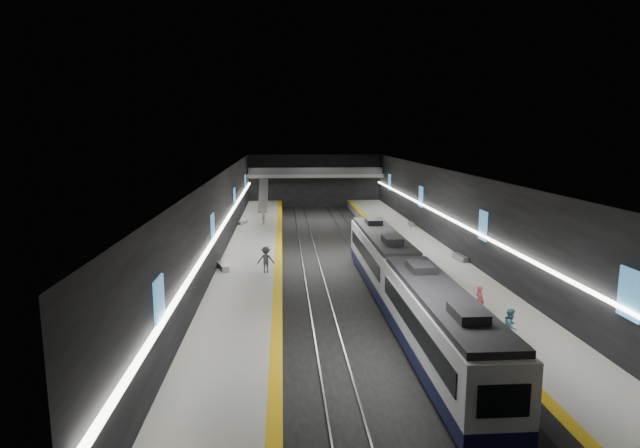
{
  "coord_description": "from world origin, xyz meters",
  "views": [
    {
      "loc": [
        -4.91,
        -46.07,
        11.36
      ],
      "look_at": [
        -1.16,
        6.83,
        2.2
      ],
      "focal_mm": 30.0,
      "sensor_mm": 36.0,
      "label": 1
    }
  ],
  "objects": [
    {
      "name": "bench_left_far",
      "position": [
        -9.5,
        14.23,
        1.21
      ],
      "size": [
        1.11,
        1.78,
        0.42
      ],
      "primitive_type": "cube",
      "rotation": [
        0.0,
        0.0,
        -0.4
      ],
      "color": "#99999E",
      "rests_on": "platform_left"
    },
    {
      "name": "mezzanine_bridge",
      "position": [
        0.0,
        32.93,
        5.04
      ],
      "size": [
        20.0,
        3.0,
        1.5
      ],
      "color": "gray",
      "rests_on": "wall_left"
    },
    {
      "name": "tile_surface_right",
      "position": [
        7.5,
        0.0,
        1.01
      ],
      "size": [
        5.0,
        70.0,
        0.02
      ],
      "primitive_type": "cube",
      "color": "#ABABA6",
      "rests_on": "platform_right"
    },
    {
      "name": "ad_posters",
      "position": [
        -0.0,
        1.0,
        4.5
      ],
      "size": [
        19.94,
        53.5,
        2.2
      ],
      "color": "#4492CE",
      "rests_on": "wall_left"
    },
    {
      "name": "cove_light_left",
      "position": [
        -9.8,
        0.0,
        3.8
      ],
      "size": [
        0.25,
        68.6,
        0.12
      ],
      "primitive_type": "cube",
      "color": "white",
      "rests_on": "wall_left"
    },
    {
      "name": "platform_left",
      "position": [
        -7.5,
        0.0,
        0.5
      ],
      "size": [
        5.0,
        70.0,
        1.0
      ],
      "primitive_type": "cube",
      "color": "slate",
      "rests_on": "ground"
    },
    {
      "name": "train",
      "position": [
        2.5,
        -14.72,
        2.2
      ],
      "size": [
        2.69,
        30.04,
        3.6
      ],
      "color": "#0F1237",
      "rests_on": "ground"
    },
    {
      "name": "tactile_strip_left",
      "position": [
        -5.3,
        0.0,
        1.02
      ],
      "size": [
        0.6,
        70.0,
        0.02
      ],
      "primitive_type": "cube",
      "color": "#E0AC0B",
      "rests_on": "platform_left"
    },
    {
      "name": "tactile_strip_right",
      "position": [
        5.3,
        0.0,
        1.02
      ],
      "size": [
        0.6,
        70.0,
        0.02
      ],
      "primitive_type": "cube",
      "color": "#E0AC0B",
      "rests_on": "platform_right"
    },
    {
      "name": "wall_right",
      "position": [
        10.0,
        0.0,
        4.0
      ],
      "size": [
        0.04,
        70.0,
        8.0
      ],
      "primitive_type": "cube",
      "color": "black",
      "rests_on": "ground"
    },
    {
      "name": "ground",
      "position": [
        0.0,
        0.0,
        0.0
      ],
      "size": [
        70.0,
        70.0,
        0.0
      ],
      "primitive_type": "plane",
      "color": "black",
      "rests_on": "ground"
    },
    {
      "name": "passenger_right_a",
      "position": [
        6.21,
        -17.63,
        1.87
      ],
      "size": [
        0.58,
        0.73,
        1.74
      ],
      "primitive_type": "imported",
      "rotation": [
        0.0,
        0.0,
        1.86
      ],
      "color": "#C54955",
      "rests_on": "platform_right"
    },
    {
      "name": "passenger_right_b",
      "position": [
        6.22,
        -21.75,
        1.9
      ],
      "size": [
        1.09,
        1.1,
        1.79
      ],
      "primitive_type": "imported",
      "rotation": [
        0.0,
        0.0,
        0.85
      ],
      "color": "teal",
      "rests_on": "platform_right"
    },
    {
      "name": "cove_light_right",
      "position": [
        9.8,
        0.0,
        3.8
      ],
      "size": [
        0.25,
        68.6,
        0.12
      ],
      "primitive_type": "cube",
      "color": "white",
      "rests_on": "wall_right"
    },
    {
      "name": "tile_surface_left",
      "position": [
        -7.5,
        0.0,
        1.01
      ],
      "size": [
        5.0,
        70.0,
        0.02
      ],
      "primitive_type": "cube",
      "color": "#ABABA6",
      "rests_on": "platform_left"
    },
    {
      "name": "platform_right",
      "position": [
        7.5,
        0.0,
        0.5
      ],
      "size": [
        5.0,
        70.0,
        1.0
      ],
      "primitive_type": "cube",
      "color": "slate",
      "rests_on": "ground"
    },
    {
      "name": "ceiling",
      "position": [
        0.0,
        0.0,
        8.0
      ],
      "size": [
        20.0,
        70.0,
        0.04
      ],
      "primitive_type": "cube",
      "rotation": [
        3.14,
        0.0,
        0.0
      ],
      "color": "beige",
      "rests_on": "wall_left"
    },
    {
      "name": "wall_left",
      "position": [
        -10.0,
        0.0,
        4.0
      ],
      "size": [
        0.04,
        70.0,
        8.0
      ],
      "primitive_type": "cube",
      "color": "black",
      "rests_on": "ground"
    },
    {
      "name": "bench_left_near",
      "position": [
        -9.5,
        -6.21,
        1.24
      ],
      "size": [
        1.16,
        2.0,
        0.47
      ],
      "primitive_type": "cube",
      "rotation": [
        0.0,
        0.0,
        0.35
      ],
      "color": "#99999E",
      "rests_on": "platform_left"
    },
    {
      "name": "rails",
      "position": [
        -0.0,
        0.0,
        0.06
      ],
      "size": [
        6.52,
        70.0,
        0.12
      ],
      "color": "gray",
      "rests_on": "ground"
    },
    {
      "name": "passenger_left_a",
      "position": [
        -7.1,
        13.9,
        1.77
      ],
      "size": [
        0.72,
        0.97,
        1.53
      ],
      "primitive_type": "imported",
      "rotation": [
        0.0,
        0.0,
        -2.01
      ],
      "color": "beige",
      "rests_on": "platform_left"
    },
    {
      "name": "passenger_left_b",
      "position": [
        -6.19,
        -7.27,
        1.99
      ],
      "size": [
        1.32,
        0.81,
        1.97
      ],
      "primitive_type": "imported",
      "rotation": [
        0.0,
        0.0,
        3.08
      ],
      "color": "#404048",
      "rests_on": "platform_left"
    },
    {
      "name": "escalator",
      "position": [
        -7.5,
        26.0,
        2.9
      ],
      "size": [
        1.2,
        7.5,
        3.92
      ],
      "primitive_type": "cube",
      "rotation": [
        0.44,
        0.0,
        0.0
      ],
      "color": "#99999E",
      "rests_on": "platform_left"
    },
    {
      "name": "bench_right_near",
      "position": [
        9.5,
        -4.54,
        1.23
      ],
      "size": [
        0.85,
        1.93,
        0.46
      ],
      "primitive_type": "cube",
      "rotation": [
        0.0,
        0.0,
        0.18
      ],
      "color": "#99999E",
      "rests_on": "platform_right"
    },
    {
      "name": "wall_back",
      "position": [
        0.0,
        35.0,
        4.0
      ],
      "size": [
        20.0,
        0.04,
        8.0
      ],
      "primitive_type": "cube",
      "color": "black",
      "rests_on": "ground"
    },
    {
      "name": "bench_right_far",
      "position": [
        9.45,
        11.76,
        1.2
      ],
      "size": [
        0.53,
        1.64,
        0.4
      ],
      "primitive_type": "cube",
      "rotation": [
        0.0,
        0.0,
        -0.05
      ],
      "color": "#99999E",
      "rests_on": "platform_right"
    }
  ]
}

